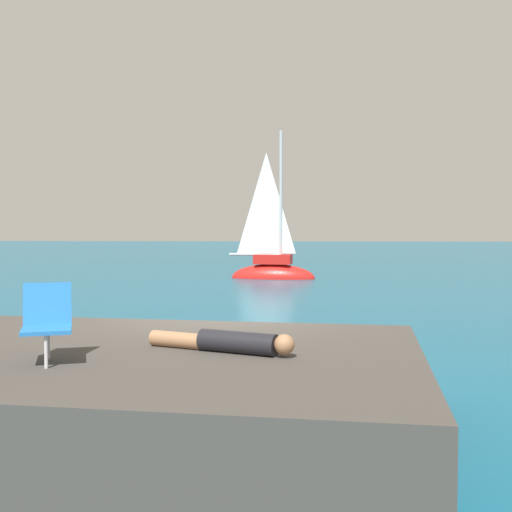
% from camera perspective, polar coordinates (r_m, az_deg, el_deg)
% --- Properties ---
extents(ground_plane, '(160.00, 160.00, 0.00)m').
position_cam_1_polar(ground_plane, '(10.31, -3.46, -10.59)').
color(ground_plane, '#0F5675').
extents(shore_ledge, '(7.49, 5.33, 0.98)m').
position_cam_1_polar(shore_ledge, '(7.70, -12.89, -11.53)').
color(shore_ledge, '#423D38').
rests_on(shore_ledge, ground).
extents(boulder_seaward, '(1.04, 1.22, 0.81)m').
position_cam_1_polar(boulder_seaward, '(10.19, 7.82, -10.77)').
color(boulder_seaward, '#3D4033').
rests_on(boulder_seaward, ground).
extents(boulder_inland, '(1.53, 1.45, 0.86)m').
position_cam_1_polar(boulder_inland, '(11.00, -18.97, -9.88)').
color(boulder_inland, '#3A3C37').
rests_on(boulder_inland, ground).
extents(sailboat_near, '(3.89, 1.79, 7.09)m').
position_cam_1_polar(sailboat_near, '(28.58, 1.45, -1.21)').
color(sailboat_near, red).
rests_on(sailboat_near, ground).
extents(person_sunbather, '(1.67, 0.82, 0.25)m').
position_cam_1_polar(person_sunbather, '(7.20, -2.55, -7.54)').
color(person_sunbather, black).
rests_on(person_sunbather, shore_ledge).
extents(beach_chair, '(0.64, 0.71, 0.80)m').
position_cam_1_polar(beach_chair, '(6.99, -17.84, -5.27)').
color(beach_chair, blue).
rests_on(beach_chair, shore_ledge).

